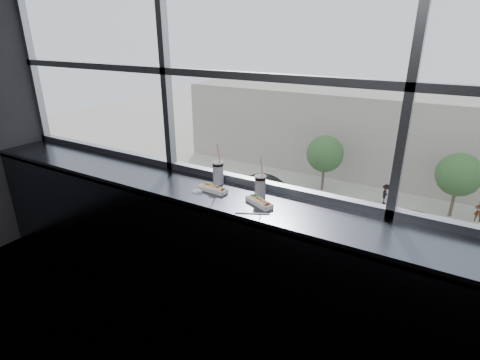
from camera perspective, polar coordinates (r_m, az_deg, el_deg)
The scene contains 23 objects.
wall_back_lower at distance 3.39m, azimuth 3.52°, elevation -9.82°, with size 6.00×6.00×0.00m, color black.
window_glass at distance 2.91m, azimuth 4.56°, elevation 21.26°, with size 6.00×6.00×0.00m, color silver.
window_mullions at distance 2.89m, azimuth 4.37°, elevation 21.26°, with size 6.00×0.08×2.40m, color gray, non-canonical shape.
counter at distance 2.93m, azimuth 1.27°, elevation -3.55°, with size 6.00×0.55×0.06m, color #464954.
counter_fascia at distance 3.00m, azimuth -1.29°, elevation -14.37°, with size 6.00×0.04×1.04m, color #464954.
hotdog_tray_left at distance 3.06m, azimuth -4.10°, elevation -1.31°, with size 0.25×0.10×0.06m.
hotdog_tray_right at distance 2.83m, azimuth 2.94°, elevation -3.31°, with size 0.26×0.17×0.06m.
soda_cup_left at distance 3.20m, azimuth -3.35°, elevation 1.30°, with size 0.10×0.10×0.37m.
soda_cup_right at distance 2.92m, azimuth 3.10°, elevation -0.83°, with size 0.09×0.09×0.35m.
loose_straw at distance 2.69m, azimuth 1.91°, elevation -5.11°, with size 0.01×0.01×0.25m, color white.
wrapper at distance 3.06m, azimuth -6.52°, elevation -1.65°, with size 0.10×0.07×0.02m, color silver.
plaza_ground at distance 47.99m, azimuth 27.91°, elevation 2.94°, with size 120.00×120.00×0.00m, color #B7B4A1.
street_asphalt at distance 26.23m, azimuth 23.87°, elevation -10.88°, with size 80.00×10.00×0.06m, color black.
far_sidewalk at distance 33.37m, azimuth 25.85°, elevation -4.17°, with size 80.00×6.00×0.04m, color #B7B4A1.
far_building at distance 41.66m, azimuth 28.28°, elevation 6.12°, with size 50.00×14.00×8.00m, color #9E9388.
car_near_b at distance 24.49m, azimuth 1.92°, elevation -8.64°, with size 5.52×2.30×1.84m, color black.
car_far_b at distance 29.32m, azimuth 25.85°, elevation -5.56°, with size 5.64×2.35×1.88m, color #B20916.
car_far_a at distance 31.99m, azimuth 4.25°, elevation -0.67°, with size 6.93×2.89×2.31m, color black.
car_near_a at distance 26.78m, azimuth -7.23°, elevation -5.61°, with size 6.48×2.70×2.16m, color silver.
pedestrian_c at distance 33.10m, azimuth 32.70°, elevation -3.76°, with size 0.90×0.68×2.03m, color #66605B.
pedestrian_b at distance 32.95m, azimuth 21.33°, elevation -1.77°, with size 0.91×0.69×2.06m, color #66605B.
tree_left at distance 33.53m, azimuth 12.82°, elevation 3.91°, with size 3.23×3.23×5.05m.
tree_center at distance 32.14m, azimuth 30.38°, elevation 0.69°, with size 3.27×3.27×5.10m.
Camera 1 is at (1.30, -1.08, 2.32)m, focal length 28.00 mm.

